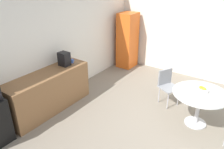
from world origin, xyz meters
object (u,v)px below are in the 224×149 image
Objects in this scene: locker_cabinet at (127,40)px; fruit_bowl at (202,90)px; round_table at (200,99)px; coffee_maker at (64,59)px; chair_gray at (167,83)px; mug_white at (72,61)px.

fruit_bowl is (-1.81, -2.83, -0.09)m from locker_cabinet.
round_table is 3.40× the size of coffee_maker.
mug_white is at bearing 116.85° from chair_gray.
locker_cabinet reaches higher than mug_white.
chair_gray is (-1.42, -1.97, -0.36)m from locker_cabinet.
round_table is 4.35× the size of fruit_bowl.
locker_cabinet is at bearing -1.67° from mug_white.
round_table is at bearing -74.54° from coffee_maker.
fruit_bowl is at bearing -3.96° from round_table.
fruit_bowl is 0.78× the size of coffee_maker.
mug_white is at bearing 102.56° from fruit_bowl.
coffee_maker is (-0.81, 2.92, 0.46)m from round_table.
locker_cabinet is 2.45m from chair_gray.
mug_white is at bearing 101.59° from round_table.
round_table is 0.97m from chair_gray.
locker_cabinet is 5.49× the size of coffee_maker.
locker_cabinet is 2.45m from mug_white.
locker_cabinet reaches higher than chair_gray.
coffee_maker is (-0.21, 0.03, 0.11)m from mug_white.
round_table is 2.98m from mug_white.
chair_gray is at bearing -125.81° from locker_cabinet.
fruit_bowl is at bearing -73.62° from coffee_maker.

